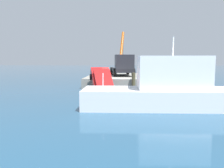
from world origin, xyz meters
name	(u,v)px	position (x,y,z in m)	size (l,w,h in m)	color
ground	(115,89)	(0.00, 0.00, 0.00)	(200.00, 200.00, 0.00)	navy
dock	(117,80)	(-5.02, 0.00, 0.53)	(10.86, 7.17, 1.07)	gray
crane_truck	(123,65)	(-4.51, 0.76, 2.38)	(7.86, 3.29, 6.09)	black
dock_worker	(143,69)	(-2.02, 3.11, 2.03)	(0.34, 0.34, 1.87)	black
salvaged_car	(103,85)	(2.53, -1.06, 0.64)	(4.36, 3.03, 3.67)	red
moored_yacht	(210,99)	(9.39, 6.45, 0.59)	(3.36, 14.89, 5.82)	white
piling_near	(98,80)	(0.79, -1.72, 0.97)	(0.34, 0.34, 1.93)	#4D4829
piling_mid	(134,81)	(0.79, 1.90, 0.88)	(0.36, 0.36, 1.77)	brown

